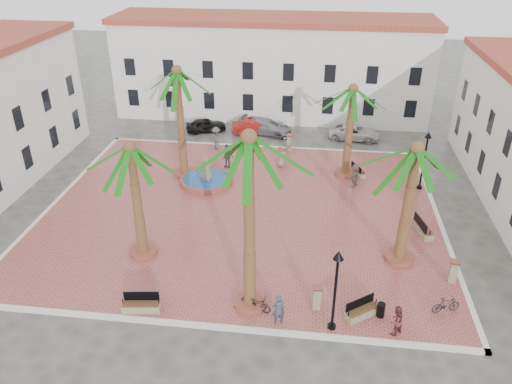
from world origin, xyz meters
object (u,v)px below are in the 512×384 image
(palm_e, at_px, (415,164))
(bench_se, at_px, (362,312))
(litter_bin, at_px, (381,310))
(pedestrian_east, at_px, (355,175))
(car_red, at_px, (255,127))
(bollard_n, at_px, (290,142))
(pedestrian_fountain_a, at_px, (281,156))
(car_silver, at_px, (266,127))
(bollard_se, at_px, (317,297))
(car_white, at_px, (354,132))
(palm_sw, at_px, (132,162))
(bicycle_b, at_px, (446,305))
(car_black, at_px, (206,125))
(bench_e, at_px, (423,229))
(lamppost_s, at_px, (336,277))
(cyclist_a, at_px, (278,309))
(palm_ne, at_px, (352,100))
(pedestrian_north, at_px, (216,138))
(bench_ne, at_px, (358,172))
(lamppost_e, at_px, (426,151))
(cyclist_b, at_px, (396,320))
(pedestrian_fountain_b, at_px, (227,156))
(bollard_e, at_px, (453,271))
(palm_s, at_px, (249,158))
(bicycle_a, at_px, (256,302))
(bench_s, at_px, (142,306))

(palm_e, xyz_separation_m, bench_se, (-2.42, -5.10, -5.77))
(palm_e, relative_size, litter_bin, 9.57)
(pedestrian_east, height_order, car_red, pedestrian_east)
(bollard_n, xyz_separation_m, pedestrian_fountain_a, (-0.47, -3.25, 0.15))
(litter_bin, bearing_deg, car_silver, 109.27)
(bench_se, bearing_deg, bollard_n, 67.00)
(bollard_se, relative_size, car_white, 0.29)
(palm_sw, xyz_separation_m, car_silver, (5.05, 19.88, -5.34))
(bicycle_b, relative_size, car_black, 0.40)
(bench_e, height_order, lamppost_s, lamppost_s)
(car_black, relative_size, car_red, 0.88)
(bicycle_b, bearing_deg, bench_e, -18.91)
(pedestrian_fountain_a, distance_m, car_red, 7.62)
(cyclist_a, bearing_deg, palm_ne, -123.27)
(palm_e, bearing_deg, pedestrian_north, 133.62)
(bench_ne, bearing_deg, lamppost_s, 146.96)
(palm_sw, relative_size, lamppost_e, 1.61)
(lamppost_s, distance_m, pedestrian_east, 15.10)
(litter_bin, relative_size, cyclist_b, 0.48)
(lamppost_s, relative_size, car_silver, 0.92)
(palm_e, relative_size, pedestrian_north, 3.72)
(palm_sw, relative_size, palm_ne, 0.99)
(car_silver, bearing_deg, pedestrian_fountain_b, 177.38)
(bollard_e, height_order, pedestrian_fountain_a, pedestrian_fountain_a)
(palm_sw, bearing_deg, litter_bin, -15.44)
(palm_s, relative_size, bicycle_a, 5.78)
(palm_e, xyz_separation_m, bicycle_a, (-7.64, -5.27, -5.61))
(bench_s, bearing_deg, pedestrian_east, 45.58)
(bollard_n, bearing_deg, car_silver, 122.02)
(palm_sw, height_order, bench_e, palm_sw)
(bench_s, bearing_deg, bicycle_a, 0.50)
(bicycle_b, bearing_deg, pedestrian_east, -1.86)
(cyclist_a, height_order, cyclist_b, cyclist_a)
(litter_bin, relative_size, car_black, 0.21)
(bollard_n, xyz_separation_m, car_red, (-3.45, 3.76, -0.20))
(bicycle_b, bearing_deg, pedestrian_north, 21.06)
(bench_e, xyz_separation_m, car_white, (-3.53, 15.39, 0.20))
(pedestrian_north, bearing_deg, bench_e, -150.58)
(palm_sw, relative_size, bench_e, 3.41)
(bollard_n, bearing_deg, bicycle_b, -64.54)
(cyclist_a, relative_size, pedestrian_fountain_b, 0.87)
(pedestrian_fountain_b, bearing_deg, pedestrian_fountain_a, 32.37)
(bench_e, bearing_deg, car_white, -0.46)
(bench_ne, height_order, pedestrian_fountain_b, pedestrian_fountain_b)
(cyclist_b, bearing_deg, bollard_n, -113.98)
(lamppost_s, distance_m, pedestrian_fountain_a, 18.11)
(palm_s, relative_size, pedestrian_fountain_b, 4.90)
(bench_e, distance_m, car_silver, 19.41)
(litter_bin, relative_size, pedestrian_fountain_a, 0.43)
(bench_e, bearing_deg, cyclist_a, 124.30)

